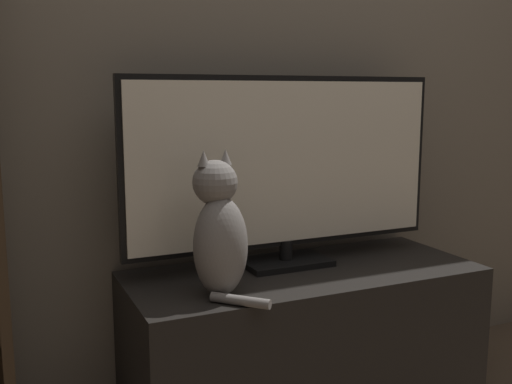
% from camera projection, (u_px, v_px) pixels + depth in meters
% --- Properties ---
extents(wall_back, '(4.80, 0.05, 2.60)m').
position_uv_depth(wall_back, '(268.00, 26.00, 2.11)').
color(wall_back, '#756B5B').
rests_on(wall_back, ground_plane).
extents(tv_stand, '(1.18, 0.49, 0.49)m').
position_uv_depth(tv_stand, '(303.00, 339.00, 2.03)').
color(tv_stand, black).
rests_on(tv_stand, ground_plane).
extents(tv, '(1.12, 0.18, 0.64)m').
position_uv_depth(tv, '(286.00, 167.00, 2.00)').
color(tv, black).
rests_on(tv, tv_stand).
extents(cat, '(0.18, 0.28, 0.42)m').
position_uv_depth(cat, '(219.00, 232.00, 1.72)').
color(cat, gray).
rests_on(cat, tv_stand).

